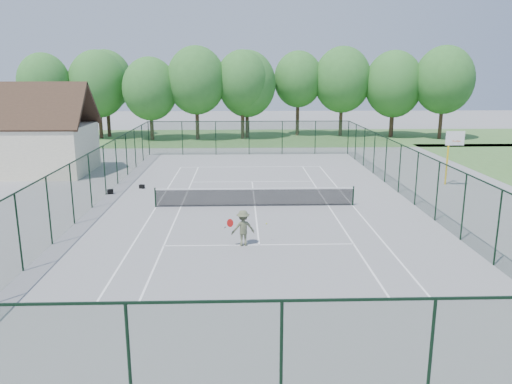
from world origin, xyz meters
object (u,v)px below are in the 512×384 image
(sports_bag_a, at_px, (110,192))
(tennis_player, at_px, (243,228))
(basketball_goal, at_px, (452,147))
(tennis_net, at_px, (255,196))

(sports_bag_a, xyz_separation_m, tennis_player, (8.09, -9.57, 0.64))
(basketball_goal, distance_m, sports_bag_a, 21.80)
(sports_bag_a, bearing_deg, basketball_goal, -8.58)
(tennis_net, distance_m, basketball_goal, 13.80)
(basketball_goal, relative_size, sports_bag_a, 10.12)
(basketball_goal, xyz_separation_m, tennis_player, (-13.53, -11.07, -1.79))
(sports_bag_a, bearing_deg, tennis_player, -62.34)
(tennis_net, xyz_separation_m, basketball_goal, (12.83, 4.66, 1.99))
(basketball_goal, height_order, sports_bag_a, basketball_goal)
(tennis_net, xyz_separation_m, tennis_player, (-0.70, -6.40, 0.20))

